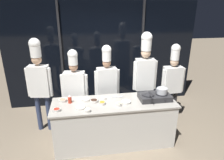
% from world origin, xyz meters
% --- Properties ---
extents(ground_plane, '(24.00, 24.00, 0.00)m').
position_xyz_m(ground_plane, '(0.00, 0.00, 0.00)').
color(ground_plane, '#7F705B').
extents(window_wall_back, '(4.95, 0.09, 2.70)m').
position_xyz_m(window_wall_back, '(0.00, 1.83, 1.35)').
color(window_wall_back, black).
rests_on(window_wall_back, ground_plane).
extents(demo_counter, '(2.31, 0.75, 0.89)m').
position_xyz_m(demo_counter, '(0.00, 0.00, 0.44)').
color(demo_counter, beige).
rests_on(demo_counter, ground_plane).
extents(portable_stove, '(0.59, 0.38, 0.12)m').
position_xyz_m(portable_stove, '(0.79, 0.00, 0.94)').
color(portable_stove, '#28282B').
rests_on(portable_stove, demo_counter).
extents(frying_pan, '(0.23, 0.40, 0.05)m').
position_xyz_m(frying_pan, '(0.65, -0.00, 1.02)').
color(frying_pan, '#232326').
rests_on(frying_pan, portable_stove).
extents(stock_pot, '(0.23, 0.21, 0.11)m').
position_xyz_m(stock_pot, '(0.92, 0.00, 1.06)').
color(stock_pot, '#B7BABF').
rests_on(stock_pot, portable_stove).
extents(squeeze_bottle_chili, '(0.07, 0.07, 0.17)m').
position_xyz_m(squeeze_bottle_chili, '(-0.81, 0.10, 0.97)').
color(squeeze_bottle_chili, red).
rests_on(squeeze_bottle_chili, demo_counter).
extents(prep_bowl_soy_glaze, '(0.15, 0.15, 0.05)m').
position_xyz_m(prep_bowl_soy_glaze, '(-0.37, 0.06, 0.92)').
color(prep_bowl_soy_glaze, silver).
rests_on(prep_bowl_soy_glaze, demo_counter).
extents(prep_bowl_chicken, '(0.17, 0.17, 0.04)m').
position_xyz_m(prep_bowl_chicken, '(0.21, -0.06, 0.91)').
color(prep_bowl_chicken, silver).
rests_on(prep_bowl_chicken, demo_counter).
extents(prep_bowl_mushrooms, '(0.15, 0.15, 0.05)m').
position_xyz_m(prep_bowl_mushrooms, '(-0.95, 0.17, 0.92)').
color(prep_bowl_mushrooms, silver).
rests_on(prep_bowl_mushrooms, demo_counter).
extents(prep_bowl_chili_flakes, '(0.13, 0.13, 0.05)m').
position_xyz_m(prep_bowl_chili_flakes, '(-1.02, -0.17, 0.91)').
color(prep_bowl_chili_flakes, silver).
rests_on(prep_bowl_chili_flakes, demo_counter).
extents(prep_bowl_rice, '(0.16, 0.16, 0.05)m').
position_xyz_m(prep_bowl_rice, '(-0.52, 0.14, 0.92)').
color(prep_bowl_rice, silver).
rests_on(prep_bowl_rice, demo_counter).
extents(prep_bowl_bean_sprouts, '(0.17, 0.17, 0.04)m').
position_xyz_m(prep_bowl_bean_sprouts, '(-0.62, -0.15, 0.91)').
color(prep_bowl_bean_sprouts, silver).
rests_on(prep_bowl_bean_sprouts, demo_counter).
extents(prep_bowl_ginger, '(0.11, 0.11, 0.05)m').
position_xyz_m(prep_bowl_ginger, '(0.06, -0.14, 0.92)').
color(prep_bowl_ginger, silver).
rests_on(prep_bowl_ginger, demo_counter).
extents(prep_bowl_carrots, '(0.12, 0.12, 0.05)m').
position_xyz_m(prep_bowl_carrots, '(-0.23, -0.05, 0.92)').
color(prep_bowl_carrots, silver).
rests_on(prep_bowl_carrots, demo_counter).
extents(prep_bowl_noodles, '(0.11, 0.11, 0.05)m').
position_xyz_m(prep_bowl_noodles, '(-0.51, -0.28, 0.92)').
color(prep_bowl_noodles, silver).
rests_on(prep_bowl_noodles, demo_counter).
extents(prep_bowl_garlic, '(0.10, 0.10, 0.04)m').
position_xyz_m(prep_bowl_garlic, '(-0.18, 0.16, 0.91)').
color(prep_bowl_garlic, silver).
rests_on(prep_bowl_garlic, demo_counter).
extents(serving_spoon_slotted, '(0.25, 0.06, 0.02)m').
position_xyz_m(serving_spoon_slotted, '(0.15, 0.21, 0.89)').
color(serving_spoon_slotted, '#B2B5BA').
rests_on(serving_spoon_slotted, demo_counter).
extents(chef_head, '(0.51, 0.26, 2.01)m').
position_xyz_m(chef_head, '(-1.42, 0.68, 1.19)').
color(chef_head, '#2D3856').
rests_on(chef_head, ground_plane).
extents(chef_sous, '(0.55, 0.28, 1.78)m').
position_xyz_m(chef_sous, '(-0.73, 0.60, 1.02)').
color(chef_sous, '#232326').
rests_on(chef_sous, ground_plane).
extents(chef_line, '(0.55, 0.25, 1.83)m').
position_xyz_m(chef_line, '(-0.04, 0.71, 1.04)').
color(chef_line, '#4C4C51').
rests_on(chef_line, ground_plane).
extents(chef_pastry, '(0.52, 0.23, 2.08)m').
position_xyz_m(chef_pastry, '(0.77, 0.62, 1.25)').
color(chef_pastry, '#232326').
rests_on(chef_pastry, ground_plane).
extents(chef_apprentice, '(0.54, 0.24, 1.82)m').
position_xyz_m(chef_apprentice, '(1.42, 0.61, 1.04)').
color(chef_apprentice, '#232326').
rests_on(chef_apprentice, ground_plane).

